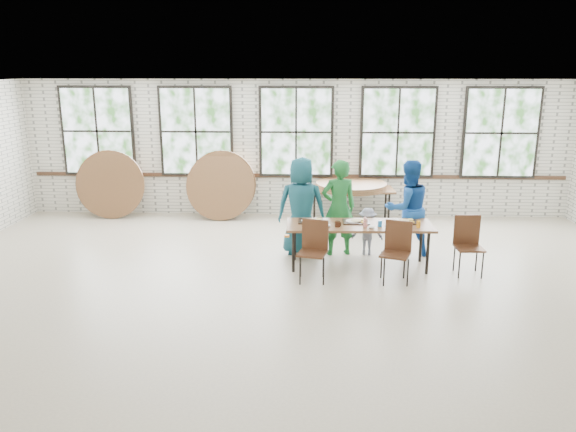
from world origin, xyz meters
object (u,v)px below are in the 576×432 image
Objects in this scene: chair_near_left at (314,245)px; chair_near_right at (397,246)px; dining_table at (359,227)px; storage_table at (351,191)px.

chair_near_left is 1.00× the size of chair_near_right.
dining_table is 1.32× the size of storage_table.
chair_near_left is 1.29m from chair_near_right.
storage_table is (0.04, 2.79, -0.00)m from dining_table.
chair_near_left reaches higher than storage_table.
chair_near_right reaches higher than dining_table.
storage_table is at bearing 87.35° from dining_table.
storage_table is (-0.49, 3.39, 0.13)m from chair_near_right.
chair_near_left is at bearing -160.01° from chair_near_right.
chair_near_left is 0.52× the size of storage_table.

